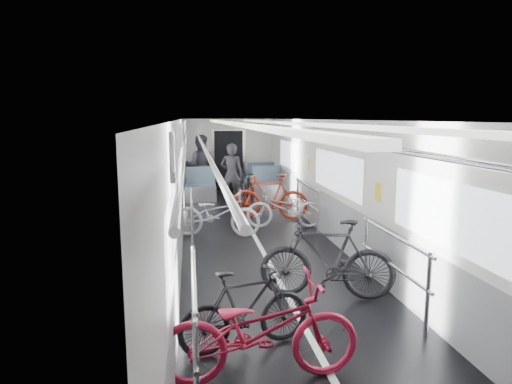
% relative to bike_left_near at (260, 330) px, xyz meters
% --- Properties ---
extents(car_shell, '(3.02, 14.01, 2.41)m').
position_rel_bike_left_near_xyz_m(car_shell, '(0.69, 6.22, 0.63)').
color(car_shell, black).
rests_on(car_shell, ground).
extents(bike_left_near, '(1.89, 0.68, 0.99)m').
position_rel_bike_left_near_xyz_m(bike_left_near, '(0.00, 0.00, 0.00)').
color(bike_left_near, '#AA1432').
rests_on(bike_left_near, floor).
extents(bike_left_mid, '(1.53, 0.77, 0.89)m').
position_rel_bike_left_near_xyz_m(bike_left_mid, '(-0.06, 0.60, -0.05)').
color(bike_left_mid, black).
rests_on(bike_left_mid, floor).
extents(bike_left_far, '(1.89, 0.97, 0.95)m').
position_rel_bike_left_near_xyz_m(bike_left_far, '(-0.09, 5.35, -0.02)').
color(bike_left_far, silver).
rests_on(bike_left_far, floor).
extents(bike_right_near, '(1.90, 0.99, 1.10)m').
position_rel_bike_left_near_xyz_m(bike_right_near, '(1.20, 1.82, 0.06)').
color(bike_right_near, black).
rests_on(bike_right_near, floor).
extents(bike_right_mid, '(1.78, 0.80, 0.90)m').
position_rel_bike_left_near_xyz_m(bike_right_mid, '(1.47, 5.87, -0.04)').
color(bike_right_mid, '#B9B9BE').
rests_on(bike_right_mid, floor).
extents(bike_right_far, '(1.92, 0.96, 1.11)m').
position_rel_bike_left_near_xyz_m(bike_right_far, '(1.27, 6.75, 0.06)').
color(bike_right_far, '#A32914').
rests_on(bike_right_far, floor).
extents(bike_aisle, '(1.03, 1.97, 0.98)m').
position_rel_bike_left_near_xyz_m(bike_aisle, '(0.83, 8.54, -0.00)').
color(bike_aisle, black).
rests_on(bike_aisle, floor).
extents(person_standing, '(0.74, 0.61, 1.74)m').
position_rel_bike_left_near_xyz_m(person_standing, '(0.54, 8.64, 0.38)').
color(person_standing, black).
rests_on(person_standing, floor).
extents(person_seated, '(1.01, 0.83, 1.92)m').
position_rel_bike_left_near_xyz_m(person_seated, '(-0.30, 10.19, 0.47)').
color(person_seated, '#2B2830').
rests_on(person_seated, floor).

